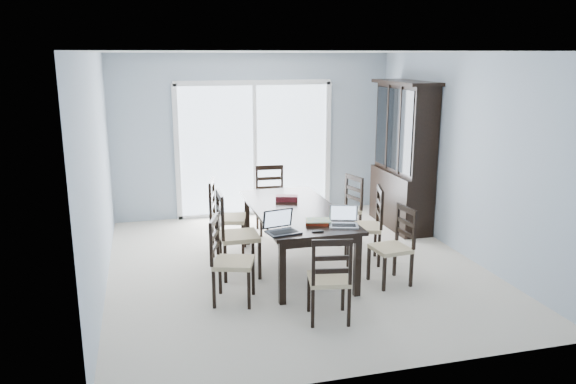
# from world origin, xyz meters

# --- Properties ---
(floor) EXTENTS (5.00, 5.00, 0.00)m
(floor) POSITION_xyz_m (0.00, 0.00, 0.00)
(floor) COLOR beige
(floor) RESTS_ON ground
(ceiling) EXTENTS (5.00, 5.00, 0.00)m
(ceiling) POSITION_xyz_m (0.00, 0.00, 2.60)
(ceiling) COLOR white
(ceiling) RESTS_ON back_wall
(back_wall) EXTENTS (4.50, 0.02, 2.60)m
(back_wall) POSITION_xyz_m (0.00, 2.50, 1.30)
(back_wall) COLOR #9EADBC
(back_wall) RESTS_ON floor
(wall_left) EXTENTS (0.02, 5.00, 2.60)m
(wall_left) POSITION_xyz_m (-2.25, 0.00, 1.30)
(wall_left) COLOR #9EADBC
(wall_left) RESTS_ON floor
(wall_right) EXTENTS (0.02, 5.00, 2.60)m
(wall_right) POSITION_xyz_m (2.25, 0.00, 1.30)
(wall_right) COLOR #9EADBC
(wall_right) RESTS_ON floor
(balcony) EXTENTS (4.50, 2.00, 0.10)m
(balcony) POSITION_xyz_m (0.00, 3.50, -0.05)
(balcony) COLOR gray
(balcony) RESTS_ON ground
(railing) EXTENTS (4.50, 0.06, 1.10)m
(railing) POSITION_xyz_m (0.00, 4.50, 0.55)
(railing) COLOR #99999E
(railing) RESTS_ON balcony
(dining_table) EXTENTS (1.00, 2.20, 0.75)m
(dining_table) POSITION_xyz_m (0.00, 0.00, 0.67)
(dining_table) COLOR black
(dining_table) RESTS_ON floor
(china_hutch) EXTENTS (0.50, 1.38, 2.20)m
(china_hutch) POSITION_xyz_m (2.02, 1.25, 1.07)
(china_hutch) COLOR black
(china_hutch) RESTS_ON floor
(sliding_door) EXTENTS (2.52, 0.05, 2.18)m
(sliding_door) POSITION_xyz_m (0.00, 2.48, 1.09)
(sliding_door) COLOR silver
(sliding_door) RESTS_ON floor
(chair_left_near) EXTENTS (0.52, 0.51, 1.08)m
(chair_left_near) POSITION_xyz_m (-0.99, -0.78, 0.57)
(chair_left_near) COLOR black
(chair_left_near) RESTS_ON floor
(chair_left_mid) EXTENTS (0.46, 0.45, 1.19)m
(chair_left_mid) POSITION_xyz_m (-0.82, -0.08, 0.63)
(chair_left_mid) COLOR black
(chair_left_mid) RESTS_ON floor
(chair_left_far) EXTENTS (0.53, 0.52, 1.15)m
(chair_left_far) POSITION_xyz_m (-0.81, 0.76, 0.61)
(chair_left_far) COLOR black
(chair_left_far) RESTS_ON floor
(chair_right_near) EXTENTS (0.44, 0.43, 1.04)m
(chair_right_near) POSITION_xyz_m (1.00, -0.77, 0.55)
(chair_right_near) COLOR black
(chair_right_near) RESTS_ON floor
(chair_right_mid) EXTENTS (0.53, 0.53, 1.12)m
(chair_right_mid) POSITION_xyz_m (0.96, -0.07, 0.59)
(chair_right_mid) COLOR black
(chair_right_mid) RESTS_ON floor
(chair_right_far) EXTENTS (0.50, 0.49, 1.06)m
(chair_right_far) POSITION_xyz_m (0.99, 0.83, 0.56)
(chair_right_far) COLOR black
(chair_right_far) RESTS_ON floor
(chair_end_near) EXTENTS (0.46, 0.47, 1.04)m
(chair_end_near) POSITION_xyz_m (-0.08, -1.54, 0.55)
(chair_end_near) COLOR black
(chair_end_near) RESTS_ON floor
(chair_end_far) EXTENTS (0.45, 0.46, 1.12)m
(chair_end_far) POSITION_xyz_m (0.04, 1.54, 0.59)
(chair_end_far) COLOR black
(chair_end_far) RESTS_ON floor
(laptop_dark) EXTENTS (0.38, 0.30, 0.23)m
(laptop_dark) POSITION_xyz_m (-0.38, -0.90, 0.81)
(laptop_dark) COLOR black
(laptop_dark) RESTS_ON dining_table
(laptop_silver) EXTENTS (0.37, 0.30, 0.22)m
(laptop_silver) POSITION_xyz_m (0.32, -0.83, 0.80)
(laptop_silver) COLOR #B9B9BC
(laptop_silver) RESTS_ON dining_table
(book_stack) EXTENTS (0.31, 0.26, 0.04)m
(book_stack) POSITION_xyz_m (0.07, -0.66, 0.77)
(book_stack) COLOR maroon
(book_stack) RESTS_ON dining_table
(cell_phone) EXTENTS (0.13, 0.07, 0.01)m
(cell_phone) POSITION_xyz_m (-0.02, -0.94, 0.76)
(cell_phone) COLOR black
(cell_phone) RESTS_ON dining_table
(game_box) EXTENTS (0.31, 0.21, 0.07)m
(game_box) POSITION_xyz_m (-0.01, 0.38, 0.78)
(game_box) COLOR #521021
(game_box) RESTS_ON dining_table
(hot_tub) EXTENTS (1.72, 1.53, 0.89)m
(hot_tub) POSITION_xyz_m (-0.29, 3.53, 0.44)
(hot_tub) COLOR brown
(hot_tub) RESTS_ON balcony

